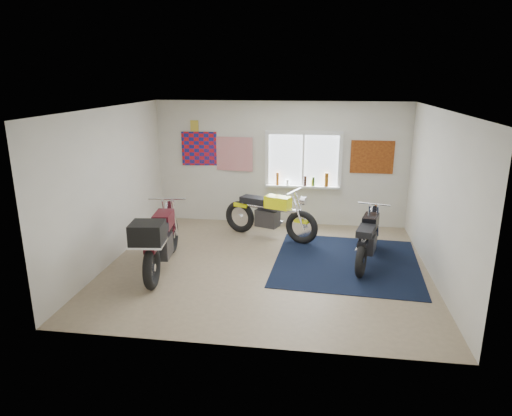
# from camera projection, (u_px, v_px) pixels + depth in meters

# --- Properties ---
(ground) EXTENTS (5.50, 5.50, 0.00)m
(ground) POSITION_uv_depth(u_px,v_px,m) (267.00, 266.00, 7.98)
(ground) COLOR #9E896B
(ground) RESTS_ON ground
(room_shell) EXTENTS (5.50, 5.50, 5.50)m
(room_shell) POSITION_uv_depth(u_px,v_px,m) (267.00, 174.00, 7.52)
(room_shell) COLOR white
(room_shell) RESTS_ON ground
(navy_rug) EXTENTS (2.65, 2.75, 0.01)m
(navy_rug) POSITION_uv_depth(u_px,v_px,m) (346.00, 262.00, 8.13)
(navy_rug) COLOR black
(navy_rug) RESTS_ON ground
(window_assembly) EXTENTS (1.66, 0.17, 1.26)m
(window_assembly) POSITION_uv_depth(u_px,v_px,m) (303.00, 164.00, 9.88)
(window_assembly) COLOR white
(window_assembly) RESTS_ON room_shell
(oil_bottles) EXTENTS (1.14, 0.09, 0.30)m
(oil_bottles) POSITION_uv_depth(u_px,v_px,m) (307.00, 180.00, 9.90)
(oil_bottles) COLOR #924B15
(oil_bottles) RESTS_ON window_assembly
(flag_display) EXTENTS (1.60, 0.10, 1.17)m
(flag_display) POSITION_uv_depth(u_px,v_px,m) (194.00, 126.00, 10.00)
(flag_display) COLOR red
(flag_display) RESTS_ON room_shell
(triumph_poster) EXTENTS (0.90, 0.03, 0.70)m
(triumph_poster) POSITION_uv_depth(u_px,v_px,m) (372.00, 157.00, 9.65)
(triumph_poster) COLOR #A54C14
(triumph_poster) RESTS_ON room_shell
(yellow_triumph) EXTENTS (2.01, 0.93, 1.06)m
(yellow_triumph) POSITION_uv_depth(u_px,v_px,m) (269.00, 216.00, 9.28)
(yellow_triumph) COLOR black
(yellow_triumph) RESTS_ON ground
(black_chrome_bike) EXTENTS (0.70, 1.87, 0.98)m
(black_chrome_bike) POSITION_uv_depth(u_px,v_px,m) (368.00, 240.00, 8.03)
(black_chrome_bike) COLOR black
(black_chrome_bike) RESTS_ON navy_rug
(maroon_tourer) EXTENTS (0.76, 2.21, 1.12)m
(maroon_tourer) POSITION_uv_depth(u_px,v_px,m) (159.00, 240.00, 7.54)
(maroon_tourer) COLOR black
(maroon_tourer) RESTS_ON ground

